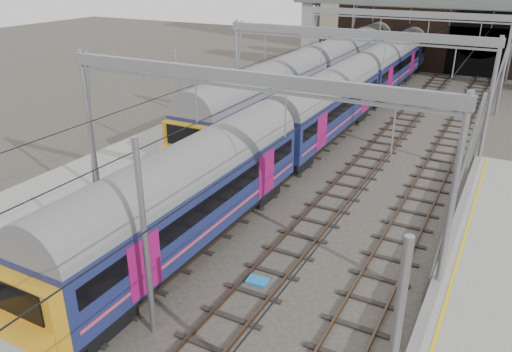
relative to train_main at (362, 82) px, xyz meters
The scene contains 8 objects.
tracks 17.03m from the train_main, 83.18° to the right, with size 14.40×80.00×0.22m.
overhead_line 11.19m from the train_main, 78.95° to the right, with size 16.80×80.00×8.00m.
retaining_wall 20.56m from the train_main, 80.44° to the left, with size 28.00×2.75×9.00m.
overbridge 15.17m from the train_main, 82.02° to the left, with size 28.00×3.00×9.25m.
train_main is the anchor object (origin of this frame).
train_second 17.07m from the train_main, 103.55° to the left, with size 3.11×71.72×5.24m.
equip_cover_b 21.64m from the train_main, 89.84° to the right, with size 0.82×0.58×0.10m, color blue.
equip_cover_c 25.94m from the train_main, 81.57° to the right, with size 0.83×0.59×0.10m, color blue.
Camera 1 is at (9.44, -8.32, 11.61)m, focal length 35.00 mm.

